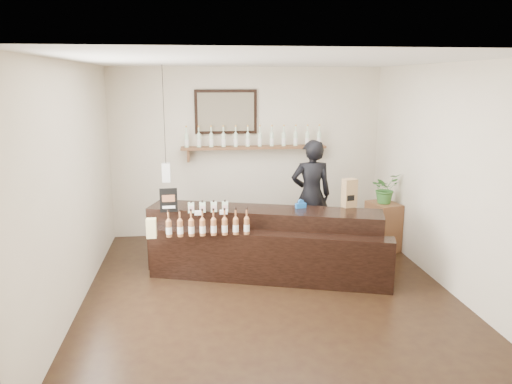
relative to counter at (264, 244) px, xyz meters
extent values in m
plane|color=black|center=(-0.03, -0.58, -0.42)|extent=(5.00, 5.00, 0.00)
plane|color=beige|center=(-0.03, 1.92, 0.98)|extent=(4.50, 0.00, 4.50)
plane|color=beige|center=(-0.03, -3.08, 0.98)|extent=(4.50, 0.00, 4.50)
plane|color=beige|center=(-2.28, -0.58, 0.98)|extent=(0.00, 5.00, 5.00)
plane|color=beige|center=(2.22, -0.58, 0.98)|extent=(0.00, 5.00, 5.00)
plane|color=white|center=(-0.03, -0.58, 2.38)|extent=(5.00, 5.00, 0.00)
cube|color=brown|center=(0.07, 1.79, 1.08)|extent=(2.40, 0.25, 0.04)
cube|color=brown|center=(-1.01, 1.82, 0.96)|extent=(0.04, 0.20, 0.20)
cube|color=brown|center=(1.15, 1.82, 0.96)|extent=(0.04, 0.20, 0.20)
cube|color=black|center=(-0.38, 1.89, 1.66)|extent=(1.02, 0.04, 0.72)
cube|color=#403429|center=(-0.38, 1.86, 1.66)|extent=(0.92, 0.01, 0.62)
cube|color=white|center=(-1.33, 1.02, 0.83)|extent=(0.12, 0.12, 0.28)
cylinder|color=black|center=(-1.33, 1.02, 1.68)|extent=(0.01, 0.01, 1.41)
cylinder|color=silver|center=(-1.03, 1.79, 1.21)|extent=(0.07, 0.07, 0.20)
cone|color=silver|center=(-1.03, 1.79, 1.33)|extent=(0.07, 0.07, 0.05)
cylinder|color=silver|center=(-1.03, 1.79, 1.39)|extent=(0.02, 0.02, 0.07)
cylinder|color=gold|center=(-1.03, 1.79, 1.44)|extent=(0.03, 0.03, 0.02)
cylinder|color=white|center=(-1.03, 1.79, 1.18)|extent=(0.07, 0.07, 0.09)
cylinder|color=silver|center=(-0.83, 1.79, 1.21)|extent=(0.07, 0.07, 0.20)
cone|color=silver|center=(-0.83, 1.79, 1.33)|extent=(0.07, 0.07, 0.05)
cylinder|color=silver|center=(-0.83, 1.79, 1.39)|extent=(0.02, 0.02, 0.07)
cylinder|color=gold|center=(-0.83, 1.79, 1.44)|extent=(0.03, 0.03, 0.02)
cylinder|color=white|center=(-0.83, 1.79, 1.18)|extent=(0.07, 0.07, 0.09)
cylinder|color=silver|center=(-0.63, 1.79, 1.21)|extent=(0.07, 0.07, 0.20)
cone|color=silver|center=(-0.63, 1.79, 1.33)|extent=(0.07, 0.07, 0.05)
cylinder|color=silver|center=(-0.63, 1.79, 1.39)|extent=(0.02, 0.02, 0.07)
cylinder|color=gold|center=(-0.63, 1.79, 1.44)|extent=(0.03, 0.03, 0.02)
cylinder|color=white|center=(-0.63, 1.79, 1.18)|extent=(0.07, 0.07, 0.09)
cylinder|color=silver|center=(-0.43, 1.79, 1.21)|extent=(0.07, 0.07, 0.20)
cone|color=silver|center=(-0.43, 1.79, 1.33)|extent=(0.07, 0.07, 0.05)
cylinder|color=silver|center=(-0.43, 1.79, 1.39)|extent=(0.02, 0.02, 0.07)
cylinder|color=gold|center=(-0.43, 1.79, 1.44)|extent=(0.03, 0.03, 0.02)
cylinder|color=white|center=(-0.43, 1.79, 1.18)|extent=(0.07, 0.07, 0.09)
cylinder|color=silver|center=(-0.23, 1.79, 1.21)|extent=(0.07, 0.07, 0.20)
cone|color=silver|center=(-0.23, 1.79, 1.33)|extent=(0.07, 0.07, 0.05)
cylinder|color=silver|center=(-0.23, 1.79, 1.39)|extent=(0.02, 0.02, 0.07)
cylinder|color=gold|center=(-0.23, 1.79, 1.44)|extent=(0.03, 0.03, 0.02)
cylinder|color=white|center=(-0.23, 1.79, 1.18)|extent=(0.07, 0.07, 0.09)
cylinder|color=silver|center=(-0.03, 1.79, 1.21)|extent=(0.07, 0.07, 0.20)
cone|color=silver|center=(-0.03, 1.79, 1.33)|extent=(0.07, 0.07, 0.05)
cylinder|color=silver|center=(-0.03, 1.79, 1.39)|extent=(0.02, 0.02, 0.07)
cylinder|color=gold|center=(-0.03, 1.79, 1.44)|extent=(0.03, 0.03, 0.02)
cylinder|color=white|center=(-0.03, 1.79, 1.18)|extent=(0.07, 0.07, 0.09)
cylinder|color=silver|center=(0.17, 1.79, 1.21)|extent=(0.07, 0.07, 0.20)
cone|color=silver|center=(0.17, 1.79, 1.33)|extent=(0.07, 0.07, 0.05)
cylinder|color=silver|center=(0.17, 1.79, 1.39)|extent=(0.02, 0.02, 0.07)
cylinder|color=gold|center=(0.17, 1.79, 1.44)|extent=(0.03, 0.03, 0.02)
cylinder|color=white|center=(0.17, 1.79, 1.18)|extent=(0.07, 0.07, 0.09)
cylinder|color=silver|center=(0.37, 1.79, 1.21)|extent=(0.07, 0.07, 0.20)
cone|color=silver|center=(0.37, 1.79, 1.33)|extent=(0.07, 0.07, 0.05)
cylinder|color=silver|center=(0.37, 1.79, 1.39)|extent=(0.02, 0.02, 0.07)
cylinder|color=gold|center=(0.37, 1.79, 1.44)|extent=(0.03, 0.03, 0.02)
cylinder|color=white|center=(0.37, 1.79, 1.18)|extent=(0.07, 0.07, 0.09)
cylinder|color=silver|center=(0.57, 1.79, 1.21)|extent=(0.07, 0.07, 0.20)
cone|color=silver|center=(0.57, 1.79, 1.33)|extent=(0.07, 0.07, 0.05)
cylinder|color=silver|center=(0.57, 1.79, 1.39)|extent=(0.02, 0.02, 0.07)
cylinder|color=gold|center=(0.57, 1.79, 1.44)|extent=(0.03, 0.03, 0.02)
cylinder|color=white|center=(0.57, 1.79, 1.18)|extent=(0.07, 0.07, 0.09)
cylinder|color=silver|center=(0.77, 1.79, 1.21)|extent=(0.07, 0.07, 0.20)
cone|color=silver|center=(0.77, 1.79, 1.33)|extent=(0.07, 0.07, 0.05)
cylinder|color=silver|center=(0.77, 1.79, 1.39)|extent=(0.02, 0.02, 0.07)
cylinder|color=gold|center=(0.77, 1.79, 1.44)|extent=(0.03, 0.03, 0.02)
cylinder|color=white|center=(0.77, 1.79, 1.18)|extent=(0.07, 0.07, 0.09)
cylinder|color=silver|center=(0.97, 1.79, 1.21)|extent=(0.07, 0.07, 0.20)
cone|color=silver|center=(0.97, 1.79, 1.33)|extent=(0.07, 0.07, 0.05)
cylinder|color=silver|center=(0.97, 1.79, 1.39)|extent=(0.02, 0.02, 0.07)
cylinder|color=gold|center=(0.97, 1.79, 1.44)|extent=(0.03, 0.03, 0.02)
cylinder|color=white|center=(0.97, 1.79, 1.18)|extent=(0.07, 0.07, 0.09)
cylinder|color=silver|center=(1.17, 1.79, 1.21)|extent=(0.07, 0.07, 0.20)
cone|color=silver|center=(1.17, 1.79, 1.33)|extent=(0.07, 0.07, 0.05)
cylinder|color=silver|center=(1.17, 1.79, 1.39)|extent=(0.02, 0.02, 0.07)
cylinder|color=gold|center=(1.17, 1.79, 1.44)|extent=(0.03, 0.03, 0.02)
cylinder|color=white|center=(1.17, 1.79, 1.18)|extent=(0.07, 0.07, 0.09)
cube|color=black|center=(0.01, 0.12, 0.03)|extent=(3.19, 1.47, 0.88)
cube|color=black|center=(0.01, -0.30, -0.08)|extent=(3.11, 1.20, 0.67)
cube|color=white|center=(-0.88, -0.09, 0.49)|extent=(0.10, 0.04, 0.05)
cube|color=white|center=(-0.55, -0.09, 0.49)|extent=(0.10, 0.04, 0.05)
cube|color=#D3C781|center=(-1.46, -0.30, 0.31)|extent=(0.12, 0.12, 0.12)
cube|color=#D3C781|center=(-1.46, -0.30, 0.43)|extent=(0.12, 0.12, 0.12)
cube|color=silver|center=(-0.97, 0.07, 0.53)|extent=(0.08, 0.08, 0.13)
cube|color=#D4A8A5|center=(-0.97, 0.03, 0.53)|extent=(0.07, 0.00, 0.06)
cylinder|color=black|center=(-0.97, 0.07, 0.60)|extent=(0.02, 0.02, 0.03)
cube|color=silver|center=(-0.82, 0.07, 0.53)|extent=(0.08, 0.08, 0.13)
cube|color=#D4A8A5|center=(-0.82, 0.03, 0.53)|extent=(0.07, 0.00, 0.06)
cylinder|color=black|center=(-0.82, 0.07, 0.60)|extent=(0.02, 0.02, 0.03)
cube|color=silver|center=(-0.67, 0.07, 0.53)|extent=(0.08, 0.08, 0.13)
cube|color=#D4A8A5|center=(-0.67, 0.03, 0.53)|extent=(0.07, 0.00, 0.06)
cylinder|color=black|center=(-0.67, 0.07, 0.60)|extent=(0.02, 0.02, 0.03)
cube|color=silver|center=(-0.52, 0.07, 0.53)|extent=(0.08, 0.08, 0.13)
cube|color=#D4A8A5|center=(-0.52, 0.03, 0.53)|extent=(0.07, 0.00, 0.06)
cylinder|color=black|center=(-0.52, 0.07, 0.60)|extent=(0.02, 0.02, 0.03)
cylinder|color=#9C5E35|center=(-1.25, -0.30, 0.36)|extent=(0.07, 0.07, 0.20)
cone|color=#9C5E35|center=(-1.25, -0.30, 0.48)|extent=(0.07, 0.07, 0.05)
cylinder|color=#9C5E35|center=(-1.25, -0.30, 0.54)|extent=(0.02, 0.02, 0.07)
cylinder|color=black|center=(-1.25, -0.30, 0.59)|extent=(0.03, 0.03, 0.02)
cylinder|color=white|center=(-1.25, -0.30, 0.33)|extent=(0.07, 0.07, 0.09)
cylinder|color=#9C5E35|center=(-1.11, -0.30, 0.36)|extent=(0.07, 0.07, 0.20)
cone|color=#9C5E35|center=(-1.11, -0.30, 0.48)|extent=(0.07, 0.07, 0.05)
cylinder|color=#9C5E35|center=(-1.11, -0.30, 0.54)|extent=(0.02, 0.02, 0.07)
cylinder|color=black|center=(-1.11, -0.30, 0.59)|extent=(0.03, 0.03, 0.02)
cylinder|color=white|center=(-1.11, -0.30, 0.33)|extent=(0.07, 0.07, 0.09)
cylinder|color=#9C5E35|center=(-0.97, -0.30, 0.36)|extent=(0.07, 0.07, 0.20)
cone|color=#9C5E35|center=(-0.97, -0.30, 0.48)|extent=(0.07, 0.07, 0.05)
cylinder|color=#9C5E35|center=(-0.97, -0.30, 0.54)|extent=(0.02, 0.02, 0.07)
cylinder|color=black|center=(-0.97, -0.30, 0.59)|extent=(0.03, 0.03, 0.02)
cylinder|color=white|center=(-0.97, -0.30, 0.33)|extent=(0.07, 0.07, 0.09)
cylinder|color=#9C5E35|center=(-0.83, -0.30, 0.36)|extent=(0.07, 0.07, 0.20)
cone|color=#9C5E35|center=(-0.83, -0.30, 0.48)|extent=(0.07, 0.07, 0.05)
cylinder|color=#9C5E35|center=(-0.83, -0.30, 0.54)|extent=(0.02, 0.02, 0.07)
cylinder|color=black|center=(-0.83, -0.30, 0.59)|extent=(0.03, 0.03, 0.02)
cylinder|color=white|center=(-0.83, -0.30, 0.33)|extent=(0.07, 0.07, 0.09)
cylinder|color=#9C5E35|center=(-0.69, -0.30, 0.36)|extent=(0.07, 0.07, 0.20)
cone|color=#9C5E35|center=(-0.69, -0.30, 0.48)|extent=(0.07, 0.07, 0.05)
cylinder|color=#9C5E35|center=(-0.69, -0.30, 0.54)|extent=(0.02, 0.02, 0.07)
cylinder|color=black|center=(-0.69, -0.30, 0.59)|extent=(0.03, 0.03, 0.02)
cylinder|color=white|center=(-0.69, -0.30, 0.33)|extent=(0.07, 0.07, 0.09)
cylinder|color=#9C5E35|center=(-0.55, -0.30, 0.36)|extent=(0.07, 0.07, 0.20)
cone|color=#9C5E35|center=(-0.55, -0.30, 0.48)|extent=(0.07, 0.07, 0.05)
cylinder|color=#9C5E35|center=(-0.55, -0.30, 0.54)|extent=(0.02, 0.02, 0.07)
cylinder|color=black|center=(-0.55, -0.30, 0.59)|extent=(0.03, 0.03, 0.02)
cylinder|color=white|center=(-0.55, -0.30, 0.33)|extent=(0.07, 0.07, 0.09)
cylinder|color=#9C5E35|center=(-0.41, -0.30, 0.36)|extent=(0.07, 0.07, 0.20)
cone|color=#9C5E35|center=(-0.41, -0.30, 0.48)|extent=(0.07, 0.07, 0.05)
cylinder|color=#9C5E35|center=(-0.41, -0.30, 0.54)|extent=(0.02, 0.02, 0.07)
cylinder|color=black|center=(-0.41, -0.30, 0.59)|extent=(0.03, 0.03, 0.02)
cylinder|color=white|center=(-0.41, -0.30, 0.33)|extent=(0.07, 0.07, 0.09)
cylinder|color=#9C5E35|center=(-0.27, -0.30, 0.36)|extent=(0.07, 0.07, 0.20)
cone|color=#9C5E35|center=(-0.27, -0.30, 0.48)|extent=(0.07, 0.07, 0.05)
cylinder|color=#9C5E35|center=(-0.27, -0.30, 0.54)|extent=(0.02, 0.02, 0.07)
cylinder|color=black|center=(-0.27, -0.30, 0.59)|extent=(0.03, 0.03, 0.02)
cylinder|color=white|center=(-0.27, -0.30, 0.33)|extent=(0.07, 0.07, 0.09)
cube|color=black|center=(-1.26, 0.10, 0.63)|extent=(0.23, 0.03, 0.32)
cube|color=brown|center=(-1.26, 0.09, 0.66)|extent=(0.16, 0.01, 0.09)
cube|color=white|center=(-1.26, 0.09, 0.54)|extent=(0.16, 0.01, 0.04)
cube|color=#9C6F4B|center=(1.18, 0.08, 0.66)|extent=(0.20, 0.17, 0.39)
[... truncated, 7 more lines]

